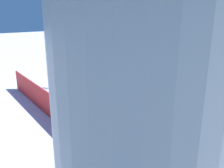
{
  "coord_description": "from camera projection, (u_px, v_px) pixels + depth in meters",
  "views": [
    {
      "loc": [
        -7.65,
        8.69,
        4.46
      ],
      "look_at": [
        -0.47,
        1.09,
        1.41
      ],
      "focal_mm": 37.07,
      "sensor_mm": 36.0,
      "label": 1
    }
  ],
  "objects": [
    {
      "name": "safety_fence",
      "position": [
        60.0,
        114.0,
        9.58
      ],
      "size": [
        12.98,
        2.45,
        1.2
      ],
      "primitive_type": "cube",
      "rotation": [
        0.0,
        0.0,
        -0.18
      ],
      "color": "red",
      "rests_on": "ground_plane"
    },
    {
      "name": "grind_box",
      "position": [
        120.0,
        98.0,
        12.27
      ],
      "size": [
        6.36,
        1.73,
        0.66
      ],
      "color": "black",
      "rests_on": "ground_plane"
    },
    {
      "name": "snowboarder",
      "position": [
        129.0,
        80.0,
        11.3
      ],
      "size": [
        1.47,
        0.53,
        1.49
      ],
      "color": "#277F51",
      "rests_on": "grind_box"
    },
    {
      "name": "trail_marker",
      "position": [
        61.0,
        73.0,
        14.78
      ],
      "size": [
        0.4,
        0.1,
        1.9
      ],
      "color": "#262628",
      "rests_on": "ground_plane"
    },
    {
      "name": "ground_plane",
      "position": [
        120.0,
        103.0,
        12.35
      ],
      "size": [
        120.0,
        120.0,
        0.0
      ],
      "primitive_type": "plane",
      "color": "white"
    }
  ]
}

